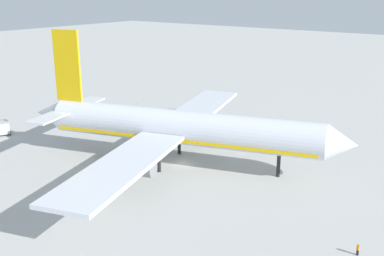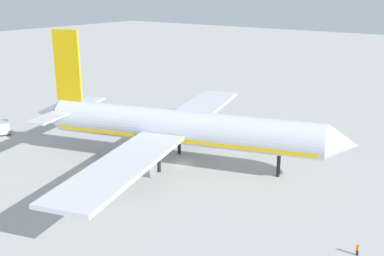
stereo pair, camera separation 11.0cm
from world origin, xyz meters
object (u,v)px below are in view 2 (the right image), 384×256
airliner (176,127)px  traffic_cone_1 (137,103)px  service_truck_2 (3,127)px  ground_worker_3 (358,250)px  traffic_cone_2 (93,115)px

airliner → traffic_cone_1: size_ratio=134.08×
airliner → traffic_cone_1: bearing=142.1°
airliner → service_truck_2: airliner is taller
airliner → ground_worker_3: size_ratio=45.96×
ground_worker_3 → traffic_cone_1: (-80.75, 43.58, -0.54)m
service_truck_2 → traffic_cone_2: service_truck_2 is taller
service_truck_2 → ground_worker_3: (86.64, -2.33, -0.91)m
traffic_cone_1 → service_truck_2: bearing=-98.1°
airliner → ground_worker_3: 42.68m
ground_worker_3 → traffic_cone_2: (-81.28, 26.31, -0.54)m
traffic_cone_1 → airliner: bearing=-37.9°
airliner → traffic_cone_2: (-40.91, 14.21, -7.32)m
ground_worker_3 → traffic_cone_2: ground_worker_3 is taller
airliner → service_truck_2: (-46.27, -9.76, -5.87)m
ground_worker_3 → service_truck_2: bearing=178.5°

